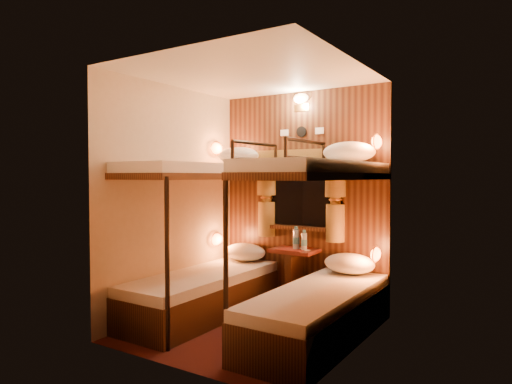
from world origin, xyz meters
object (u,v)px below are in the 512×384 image
Objects in this scene: table at (294,270)px; bunk_left at (204,262)px; bottle_right at (304,241)px; bottle_left at (296,239)px; bunk_right at (318,277)px.

bunk_left is at bearing -129.67° from table.
bottle_right is (0.78, 0.75, 0.19)m from bunk_left.
bottle_left is at bearing -26.64° from table.
bottle_right reaches higher than table.
bottle_right is at bearing -11.68° from table.
bottle_right is (0.13, -0.03, 0.33)m from table.
bunk_right reaches higher than table.
table is 0.36m from bottle_right.
bunk_right is 1.02m from table.
bottle_right is (-0.51, 0.75, 0.19)m from bunk_right.
table is (-0.65, 0.78, -0.14)m from bunk_right.
bunk_right reaches higher than bottle_right.
bunk_left is 7.51× the size of bottle_left.
bottle_right is at bearing -7.28° from bottle_left.
bunk_right is at bearing -50.33° from table.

